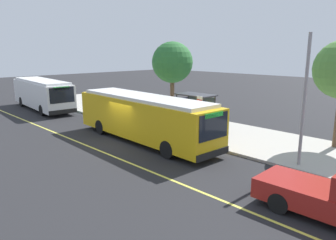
% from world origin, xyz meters
% --- Properties ---
extents(ground_plane, '(120.00, 120.00, 0.00)m').
position_xyz_m(ground_plane, '(0.00, 0.00, 0.00)').
color(ground_plane, '#232326').
extents(sidewalk_curb, '(44.00, 6.40, 0.15)m').
position_xyz_m(sidewalk_curb, '(0.00, 6.00, 0.07)').
color(sidewalk_curb, '#A8A399').
rests_on(sidewalk_curb, ground_plane).
extents(lane_stripe_center, '(36.00, 0.14, 0.01)m').
position_xyz_m(lane_stripe_center, '(0.00, -2.20, 0.00)').
color(lane_stripe_center, '#E0D64C').
rests_on(lane_stripe_center, ground_plane).
extents(transit_bus_main, '(11.63, 2.96, 2.95)m').
position_xyz_m(transit_bus_main, '(0.77, 1.01, 1.62)').
color(transit_bus_main, gold).
rests_on(transit_bus_main, ground_plane).
extents(transit_bus_second, '(10.67, 3.40, 2.95)m').
position_xyz_m(transit_bus_second, '(-15.01, 1.10, 1.62)').
color(transit_bus_second, white).
rests_on(transit_bus_second, ground_plane).
extents(bus_shelter, '(2.90, 1.60, 2.48)m').
position_xyz_m(bus_shelter, '(0.76, 5.95, 1.92)').
color(bus_shelter, '#333338').
rests_on(bus_shelter, sidewalk_curb).
extents(waiting_bench, '(1.60, 0.48, 0.95)m').
position_xyz_m(waiting_bench, '(0.93, 5.85, 0.63)').
color(waiting_bench, brown).
rests_on(waiting_bench, sidewalk_curb).
extents(route_sign_post, '(0.44, 0.08, 2.80)m').
position_xyz_m(route_sign_post, '(3.27, 3.52, 1.96)').
color(route_sign_post, '#333338').
rests_on(route_sign_post, sidewalk_curb).
extents(street_tree_near_shelter, '(3.42, 3.42, 6.35)m').
position_xyz_m(street_tree_near_shelter, '(-2.94, 7.25, 4.76)').
color(street_tree_near_shelter, brown).
rests_on(street_tree_near_shelter, sidewalk_curb).
extents(utility_pole, '(0.16, 0.16, 6.40)m').
position_xyz_m(utility_pole, '(9.80, 3.53, 3.35)').
color(utility_pole, gray).
rests_on(utility_pole, sidewalk_curb).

